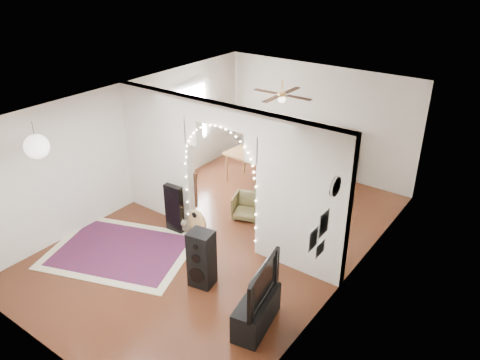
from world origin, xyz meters
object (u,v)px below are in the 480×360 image
Objects in this scene: dining_table at (252,157)px; dining_chair_left at (247,207)px; dining_chair_right at (271,198)px; acoustic_guitar at (197,213)px; media_console at (256,312)px; floor_speaker at (202,259)px; bookcase at (328,154)px.

dining_chair_left is (0.83, -1.39, -0.43)m from dining_table.
dining_table reaches higher than dining_chair_right.
acoustic_guitar is 2.73m from media_console.
floor_speaker is 1.71× the size of dining_chair_right.
dining_chair_right is (0.62, 1.70, -0.23)m from acoustic_guitar.
acoustic_guitar is 2.01× the size of dining_chair_left.
dining_chair_right is (-0.44, 2.81, -0.24)m from floor_speaker.
bookcase is 2.26× the size of dining_chair_right.
bookcase is (-1.40, 5.13, 0.42)m from media_console.
media_console is 0.75× the size of bookcase.
media_console is at bearing -71.36° from dining_chair_left.
floor_speaker is at bearing -35.27° from acoustic_guitar.
dining_table is 1.67m from dining_chair_left.
dining_chair_left is 0.63m from dining_chair_right.
acoustic_guitar is 1.14× the size of media_console.
dining_chair_right reaches higher than media_console.
bookcase reaches higher than floor_speaker.
bookcase reaches higher than dining_chair_right.
floor_speaker is 3.90m from dining_table.
acoustic_guitar is 0.90× the size of dining_table.
floor_speaker is 1.34m from media_console.
bookcase is at bearing 46.97° from dining_table.
dining_chair_left is at bearing 80.66° from acoustic_guitar.
floor_speaker is 1.80× the size of dining_chair_left.
dining_table is at bearing 101.65° from dining_chair_left.
bookcase is at bearing 94.31° from media_console.
dining_chair_right is (-1.72, 3.08, 0.02)m from media_console.
bookcase is at bearing 87.07° from acoustic_guitar.
media_console is at bearing -19.47° from acoustic_guitar.
acoustic_guitar is at bearing 123.98° from floor_speaker.
dining_chair_left is 0.95× the size of dining_chair_right.
acoustic_guitar is 1.21m from dining_chair_left.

